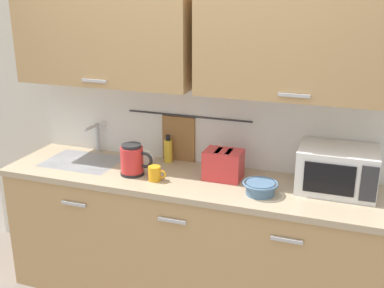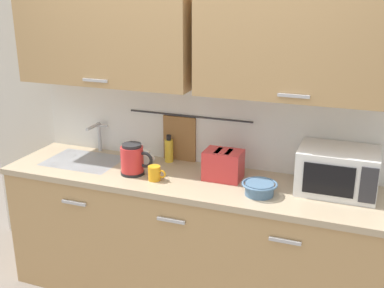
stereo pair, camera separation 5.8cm
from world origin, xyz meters
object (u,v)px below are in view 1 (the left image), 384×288
Objects in this scene: mug_near_sink at (144,158)px; mixing_bowl at (260,187)px; microwave at (337,169)px; dish_soap_bottle at (168,150)px; mug_by_kettle at (155,174)px; electric_kettle at (133,160)px; toaster at (223,165)px.

mug_near_sink is 0.89m from mixing_bowl.
dish_soap_bottle is (-1.15, 0.12, -0.05)m from microwave.
microwave is 1.12m from mug_by_kettle.
mug_near_sink is (-0.14, -0.11, -0.04)m from dish_soap_bottle.
electric_kettle is at bearing -171.83° from microwave.
electric_kettle is 0.59m from toaster.
mug_near_sink is 0.59m from toaster.
microwave reaches higher than mug_by_kettle.
toaster is 0.44m from mug_by_kettle.
toaster is at bearing -6.04° from mug_near_sink.
toaster reaches higher than mug_near_sink.
electric_kettle is at bearing -167.30° from toaster.
dish_soap_bottle reaches higher than mug_by_kettle.
mug_by_kettle is (-0.40, -0.18, -0.05)m from toaster.
mug_by_kettle is at bearing -168.15° from microwave.
electric_kettle reaches higher than toaster.
microwave is 2.35× the size of dish_soap_bottle.
mug_near_sink is 0.31m from mug_by_kettle.
electric_kettle is 0.86m from mixing_bowl.
mug_near_sink is 1.00× the size of mug_by_kettle.
mixing_bowl is at bearing -1.93° from electric_kettle.
toaster is at bearing 12.70° from electric_kettle.
microwave is at bearing -5.74° from dish_soap_bottle.
dish_soap_bottle is at bearing 159.59° from toaster.
mug_near_sink is at bearing -142.86° from dish_soap_bottle.
microwave is 2.03× the size of electric_kettle.
mug_by_kettle is at bearing -51.80° from mug_near_sink.
toaster reaches higher than mug_by_kettle.
toaster is 2.13× the size of mug_by_kettle.
electric_kettle is 0.89× the size of toaster.
microwave is at bearing 11.85° from mug_by_kettle.
mixing_bowl is at bearing -14.40° from mug_near_sink.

